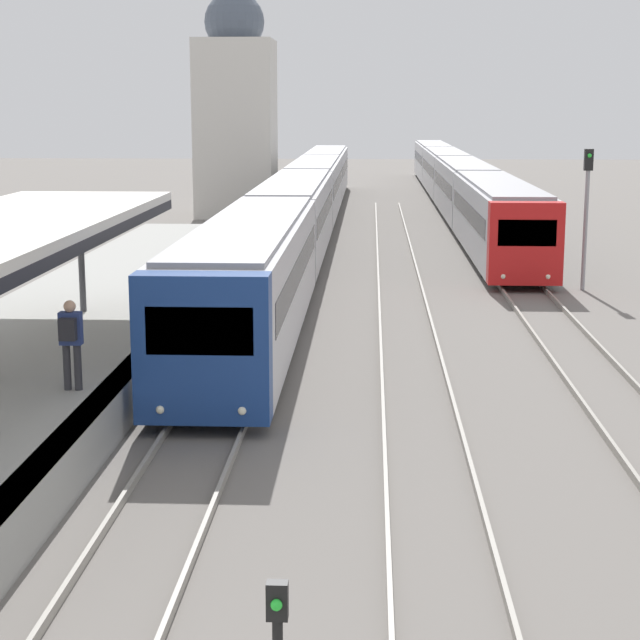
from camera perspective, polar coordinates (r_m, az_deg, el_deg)
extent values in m
cube|color=black|center=(20.27, -12.50, 3.90)|extent=(0.08, 17.23, 0.24)
cylinder|color=#47474C|center=(27.54, -12.62, 3.22)|extent=(0.16, 0.16, 2.69)
cylinder|color=#2D2D33|center=(20.03, -13.34, -2.46)|extent=(0.14, 0.14, 0.85)
cylinder|color=#2D2D33|center=(19.98, -12.79, -2.47)|extent=(0.14, 0.14, 0.85)
cube|color=navy|center=(19.85, -13.16, -0.43)|extent=(0.40, 0.22, 0.60)
sphere|color=tan|center=(19.77, -13.21, 0.71)|extent=(0.22, 0.22, 0.22)
cube|color=#232328|center=(19.66, -13.32, -0.49)|extent=(0.30, 0.18, 0.40)
cube|color=navy|center=(19.75, -6.28, -1.50)|extent=(2.51, 0.70, 2.78)
cube|color=black|center=(19.35, -6.45, -0.59)|extent=(1.96, 0.04, 0.89)
sphere|color=#EFEACC|center=(19.83, -8.52, -4.75)|extent=(0.16, 0.16, 0.16)
sphere|color=#EFEACC|center=(19.59, -4.17, -4.85)|extent=(0.16, 0.16, 0.16)
cube|color=#B7B7BC|center=(27.51, -3.70, 2.17)|extent=(2.51, 15.24, 2.78)
cube|color=gray|center=(27.32, -3.74, 5.17)|extent=(2.21, 14.94, 0.12)
cube|color=black|center=(27.46, -3.71, 2.80)|extent=(2.53, 14.02, 0.72)
cylinder|color=black|center=(23.12, -7.67, -2.97)|extent=(0.12, 0.70, 0.70)
cylinder|color=black|center=(22.84, -2.38, -3.06)|extent=(0.12, 0.70, 0.70)
cylinder|color=black|center=(32.70, -4.57, 1.30)|extent=(0.12, 0.70, 0.70)
cylinder|color=black|center=(32.50, -0.83, 1.27)|extent=(0.12, 0.70, 0.70)
cube|color=#B7B7BC|center=(42.91, -1.38, 5.48)|extent=(2.51, 15.24, 2.78)
cube|color=gray|center=(42.79, -1.39, 7.41)|extent=(2.21, 14.94, 0.12)
cube|color=black|center=(42.88, -1.38, 5.88)|extent=(2.53, 14.02, 0.72)
cylinder|color=black|center=(38.27, -3.50, 2.77)|extent=(0.12, 0.70, 0.70)
cylinder|color=black|center=(38.10, -0.30, 2.76)|extent=(0.12, 0.70, 0.70)
cylinder|color=black|center=(48.05, -2.22, 4.53)|extent=(0.12, 0.70, 0.70)
cylinder|color=black|center=(47.91, 0.33, 4.51)|extent=(0.12, 0.70, 0.70)
cube|color=#B7B7BC|center=(58.42, -0.28, 7.03)|extent=(2.51, 15.24, 2.78)
cube|color=gray|center=(58.33, -0.28, 8.45)|extent=(2.21, 14.94, 0.12)
cube|color=black|center=(58.39, -0.28, 7.33)|extent=(2.53, 14.02, 0.72)
cylinder|color=black|center=(53.68, -1.70, 5.24)|extent=(0.12, 0.70, 0.70)
cylinder|color=black|center=(53.56, 0.59, 5.23)|extent=(0.12, 0.70, 0.70)
cylinder|color=black|center=(63.52, -1.01, 6.18)|extent=(0.12, 0.70, 0.70)
cylinder|color=black|center=(63.41, 0.93, 6.18)|extent=(0.12, 0.70, 0.70)
cube|color=#B7B7BC|center=(73.96, 0.36, 7.93)|extent=(2.51, 15.24, 2.78)
cube|color=gray|center=(73.89, 0.36, 9.05)|extent=(2.21, 14.94, 0.12)
cube|color=black|center=(73.94, 0.36, 8.16)|extent=(2.53, 14.02, 0.72)
cylinder|color=black|center=(69.17, -0.70, 6.60)|extent=(0.12, 0.70, 0.70)
cylinder|color=black|center=(69.07, 1.08, 6.60)|extent=(0.12, 0.70, 0.70)
cylinder|color=black|center=(79.03, -0.27, 7.19)|extent=(0.12, 0.70, 0.70)
cylinder|color=black|center=(78.95, 1.29, 7.18)|extent=(0.12, 0.70, 0.70)
cube|color=red|center=(35.72, 10.90, 4.04)|extent=(2.43, 0.70, 2.70)
cube|color=black|center=(35.35, 10.99, 4.58)|extent=(1.89, 0.04, 0.87)
sphere|color=#EFEACC|center=(35.44, 9.74, 2.31)|extent=(0.16, 0.16, 0.16)
sphere|color=#EFEACC|center=(35.64, 12.07, 2.27)|extent=(0.16, 0.16, 0.16)
cube|color=#B7B7BC|center=(43.54, 9.45, 5.36)|extent=(2.43, 15.17, 2.70)
cube|color=gray|center=(43.42, 9.51, 7.22)|extent=(2.13, 14.87, 0.12)
cube|color=black|center=(43.51, 9.46, 5.75)|extent=(2.45, 13.96, 0.70)
cylinder|color=black|center=(38.72, 8.70, 2.76)|extent=(0.12, 0.70, 0.70)
cylinder|color=black|center=(38.99, 11.72, 2.72)|extent=(0.12, 0.70, 0.70)
cylinder|color=black|center=(48.45, 7.52, 4.49)|extent=(0.12, 0.70, 0.70)
cylinder|color=black|center=(48.67, 9.95, 4.45)|extent=(0.12, 0.70, 0.70)
cube|color=#B7B7BC|center=(58.92, 7.72, 6.93)|extent=(2.43, 15.17, 2.70)
cube|color=gray|center=(58.84, 7.76, 8.30)|extent=(2.13, 14.87, 0.12)
cube|color=black|center=(58.90, 7.73, 7.22)|extent=(2.45, 13.96, 0.70)
cylinder|color=black|center=(54.06, 7.03, 5.20)|extent=(0.12, 0.70, 0.70)
cylinder|color=black|center=(54.25, 9.21, 5.17)|extent=(0.12, 0.70, 0.70)
cylinder|color=black|center=(63.85, 6.39, 6.14)|extent=(0.12, 0.70, 0.70)
cylinder|color=black|center=(64.01, 8.24, 6.11)|extent=(0.12, 0.70, 0.70)
cube|color=#B7B7BC|center=(74.36, 6.71, 7.84)|extent=(2.43, 15.17, 2.70)
cube|color=gray|center=(74.29, 6.73, 8.93)|extent=(2.13, 14.87, 0.12)
cube|color=black|center=(74.35, 6.71, 8.07)|extent=(2.45, 13.96, 0.70)
cylinder|color=black|center=(69.48, 6.10, 6.56)|extent=(0.12, 0.70, 0.70)
cylinder|color=black|center=(69.63, 7.81, 6.53)|extent=(0.12, 0.70, 0.70)
cylinder|color=black|center=(79.30, 5.70, 7.15)|extent=(0.12, 0.70, 0.70)
cylinder|color=black|center=(79.43, 7.19, 7.12)|extent=(0.12, 0.70, 0.70)
cube|color=#B7B7BC|center=(89.83, 6.04, 8.44)|extent=(2.43, 15.17, 2.70)
cube|color=gray|center=(89.77, 6.06, 9.34)|extent=(2.13, 14.87, 0.12)
cube|color=black|center=(89.82, 6.04, 8.63)|extent=(2.45, 13.96, 0.70)
cylinder|color=black|center=(84.93, 5.50, 7.43)|extent=(0.12, 0.70, 0.70)
cylinder|color=black|center=(85.06, 6.90, 7.40)|extent=(0.12, 0.70, 0.70)
cylinder|color=black|center=(94.76, 5.23, 7.83)|extent=(0.12, 0.70, 0.70)
cylinder|color=black|center=(94.87, 6.48, 7.81)|extent=(0.12, 0.70, 0.70)
cube|color=black|center=(10.06, -2.29, -14.73)|extent=(0.20, 0.14, 0.36)
sphere|color=green|center=(9.98, -2.34, -14.95)|extent=(0.11, 0.11, 0.11)
cylinder|color=gray|center=(36.46, 13.99, 5.18)|extent=(0.14, 0.14, 4.67)
cube|color=black|center=(36.32, 14.14, 8.29)|extent=(0.28, 0.20, 0.70)
sphere|color=green|center=(36.19, 14.18, 8.50)|extent=(0.14, 0.14, 0.14)
cube|color=silver|center=(60.13, -4.50, 10.12)|extent=(4.25, 4.25, 9.62)
sphere|color=#4C5666|center=(60.28, -4.59, 15.56)|extent=(3.27, 3.27, 3.27)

